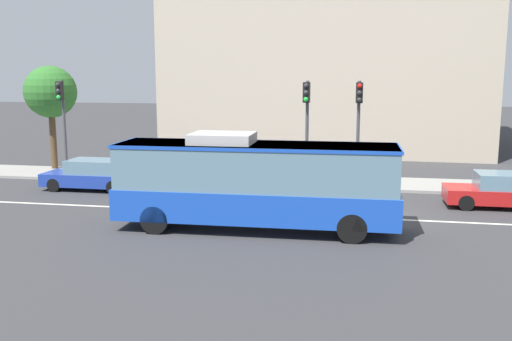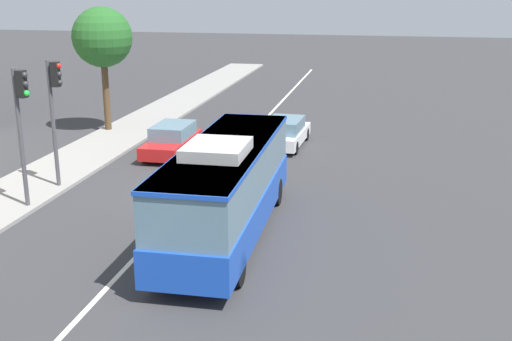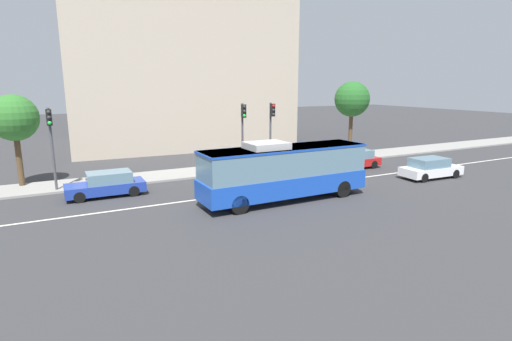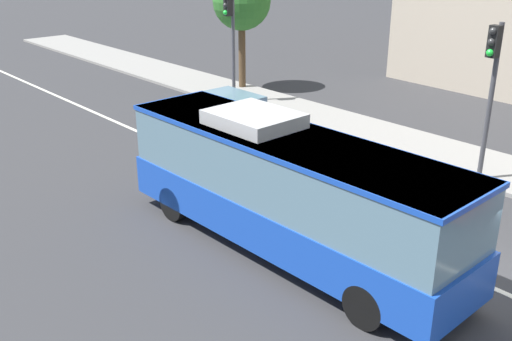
# 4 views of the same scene
# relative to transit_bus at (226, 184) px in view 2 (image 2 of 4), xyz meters

# --- Properties ---
(ground_plane) EXTENTS (160.00, 160.00, 0.00)m
(ground_plane) POSITION_rel_transit_bus_xyz_m (4.00, 2.32, -1.81)
(ground_plane) COLOR #333335
(sidewalk_kerb) EXTENTS (80.00, 3.37, 0.14)m
(sidewalk_kerb) POSITION_rel_transit_bus_xyz_m (4.00, 9.15, -1.74)
(sidewalk_kerb) COLOR gray
(sidewalk_kerb) RESTS_ON ground_plane
(lane_centre_line) EXTENTS (76.00, 0.16, 0.01)m
(lane_centre_line) POSITION_rel_transit_bus_xyz_m (4.00, 2.32, -1.80)
(lane_centre_line) COLOR silver
(lane_centre_line) RESTS_ON ground_plane
(transit_bus) EXTENTS (10.04, 2.66, 3.46)m
(transit_bus) POSITION_rel_transit_bus_xyz_m (0.00, 0.00, 0.00)
(transit_bus) COLOR #1947B7
(transit_bus) RESTS_ON ground_plane
(sedan_red) EXTENTS (4.51, 1.85, 1.46)m
(sedan_red) POSITION_rel_transit_bus_xyz_m (9.55, 5.18, -1.09)
(sedan_red) COLOR #B21919
(sedan_red) RESTS_ON ground_plane
(sedan_white) EXTENTS (4.58, 2.01, 1.46)m
(sedan_white) POSITION_rel_transit_bus_xyz_m (12.20, 0.05, -1.09)
(sedan_white) COLOR white
(sedan_white) RESTS_ON ground_plane
(traffic_light_near_corner) EXTENTS (0.34, 0.62, 5.20)m
(traffic_light_near_corner) POSITION_rel_transit_bus_xyz_m (1.07, 7.75, 1.75)
(traffic_light_near_corner) COLOR #47474C
(traffic_light_near_corner) RESTS_ON ground_plane
(traffic_light_far_corner) EXTENTS (0.33, 0.62, 5.20)m
(traffic_light_far_corner) POSITION_rel_transit_bus_xyz_m (3.52, 7.81, 1.75)
(traffic_light_far_corner) COLOR #47474C
(traffic_light_far_corner) RESTS_ON ground_plane
(street_tree_kerbside_centre) EXTENTS (3.23, 3.23, 6.84)m
(street_tree_kerbside_centre) POSITION_rel_transit_bus_xyz_m (13.45, 10.30, 3.37)
(street_tree_kerbside_centre) COLOR #4C3823
(street_tree_kerbside_centre) RESTS_ON ground_plane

